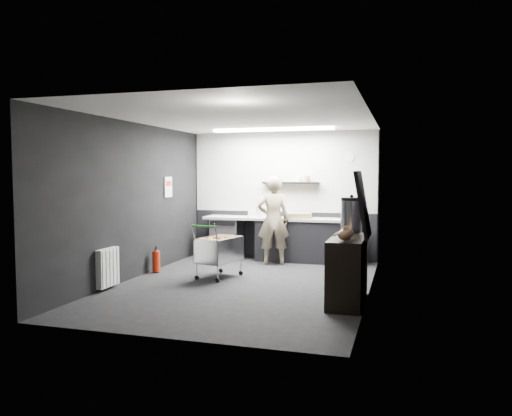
% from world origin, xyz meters
% --- Properties ---
extents(floor, '(5.50, 5.50, 0.00)m').
position_xyz_m(floor, '(0.00, 0.00, 0.00)').
color(floor, black).
rests_on(floor, ground).
extents(ceiling, '(5.50, 5.50, 0.00)m').
position_xyz_m(ceiling, '(0.00, 0.00, 2.70)').
color(ceiling, white).
rests_on(ceiling, wall_back).
extents(wall_back, '(5.50, 0.00, 5.50)m').
position_xyz_m(wall_back, '(0.00, 2.75, 1.35)').
color(wall_back, black).
rests_on(wall_back, floor).
extents(wall_front, '(5.50, 0.00, 5.50)m').
position_xyz_m(wall_front, '(0.00, -2.75, 1.35)').
color(wall_front, black).
rests_on(wall_front, floor).
extents(wall_left, '(0.00, 5.50, 5.50)m').
position_xyz_m(wall_left, '(-2.00, 0.00, 1.35)').
color(wall_left, black).
rests_on(wall_left, floor).
extents(wall_right, '(0.00, 5.50, 5.50)m').
position_xyz_m(wall_right, '(2.00, 0.00, 1.35)').
color(wall_right, black).
rests_on(wall_right, floor).
extents(kitchen_wall_panel, '(3.95, 0.02, 1.70)m').
position_xyz_m(kitchen_wall_panel, '(0.00, 2.73, 1.85)').
color(kitchen_wall_panel, '#B5B5B0').
rests_on(kitchen_wall_panel, wall_back).
extents(dado_panel, '(3.95, 0.02, 1.00)m').
position_xyz_m(dado_panel, '(0.00, 2.73, 0.50)').
color(dado_panel, black).
rests_on(dado_panel, wall_back).
extents(floating_shelf, '(1.20, 0.22, 0.04)m').
position_xyz_m(floating_shelf, '(0.20, 2.62, 1.62)').
color(floating_shelf, black).
rests_on(floating_shelf, wall_back).
extents(wall_clock, '(0.20, 0.03, 0.20)m').
position_xyz_m(wall_clock, '(1.40, 2.72, 2.15)').
color(wall_clock, silver).
rests_on(wall_clock, wall_back).
extents(poster, '(0.02, 0.30, 0.40)m').
position_xyz_m(poster, '(-1.98, 1.30, 1.55)').
color(poster, silver).
rests_on(poster, wall_left).
extents(poster_red_band, '(0.02, 0.22, 0.10)m').
position_xyz_m(poster_red_band, '(-1.98, 1.30, 1.62)').
color(poster_red_band, red).
rests_on(poster_red_band, poster).
extents(radiator, '(0.10, 0.50, 0.60)m').
position_xyz_m(radiator, '(-1.94, -0.90, 0.35)').
color(radiator, silver).
rests_on(radiator, wall_left).
extents(ceiling_strip, '(2.40, 0.20, 0.04)m').
position_xyz_m(ceiling_strip, '(0.00, 1.85, 2.67)').
color(ceiling_strip, white).
rests_on(ceiling_strip, ceiling).
extents(prep_counter, '(3.20, 0.61, 0.90)m').
position_xyz_m(prep_counter, '(0.14, 2.42, 0.46)').
color(prep_counter, black).
rests_on(prep_counter, floor).
extents(person, '(0.75, 0.60, 1.77)m').
position_xyz_m(person, '(-0.01, 1.97, 0.88)').
color(person, '#BFB697').
rests_on(person, floor).
extents(shopping_cart, '(0.71, 0.99, 0.96)m').
position_xyz_m(shopping_cart, '(-0.59, 0.46, 0.45)').
color(shopping_cart, silver).
rests_on(shopping_cart, floor).
extents(sideboard, '(0.53, 1.24, 1.86)m').
position_xyz_m(sideboard, '(1.76, -0.62, 0.59)').
color(sideboard, black).
rests_on(sideboard, floor).
extents(fire_extinguisher, '(0.14, 0.14, 0.47)m').
position_xyz_m(fire_extinguisher, '(-1.85, 0.52, 0.23)').
color(fire_extinguisher, red).
rests_on(fire_extinguisher, floor).
extents(cardboard_box, '(0.63, 0.53, 0.11)m').
position_xyz_m(cardboard_box, '(0.41, 2.37, 0.95)').
color(cardboard_box, '#947A4F').
rests_on(cardboard_box, prep_counter).
extents(pink_tub, '(0.23, 0.23, 0.23)m').
position_xyz_m(pink_tub, '(-0.39, 2.42, 1.01)').
color(pink_tub, silver).
rests_on(pink_tub, prep_counter).
extents(white_container, '(0.20, 0.19, 0.15)m').
position_xyz_m(white_container, '(-0.57, 2.37, 0.97)').
color(white_container, silver).
rests_on(white_container, prep_counter).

